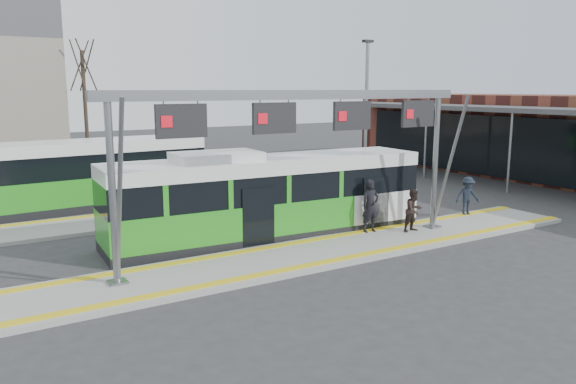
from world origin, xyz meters
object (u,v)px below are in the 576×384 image
gantry (307,124)px  passenger_b (414,210)px  passenger_a (370,206)px  passenger_c (467,196)px  hero_bus (267,197)px

gantry → passenger_b: gantry is taller
passenger_a → passenger_c: 5.33m
gantry → hero_bus: (0.01, 2.58, -2.81)m
passenger_b → passenger_c: bearing=8.4°
gantry → passenger_b: 5.84m
hero_bus → passenger_a: (3.34, -1.81, -0.36)m
gantry → passenger_a: bearing=12.9°
gantry → passenger_c: (8.68, 0.85, -3.34)m
passenger_a → passenger_b: size_ratio=1.22×
passenger_a → passenger_c: size_ratio=1.21×
gantry → passenger_a: gantry is taller
hero_bus → passenger_c: bearing=-8.0°
passenger_b → passenger_c: (3.90, 0.86, 0.01)m
gantry → hero_bus: size_ratio=1.09×
passenger_b → gantry: bearing=175.7°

